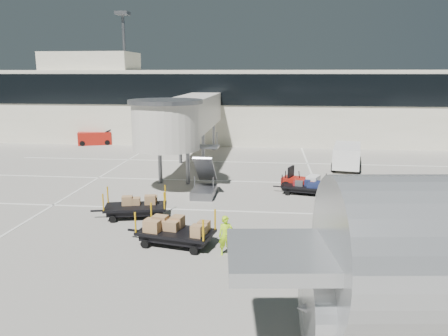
{
  "coord_description": "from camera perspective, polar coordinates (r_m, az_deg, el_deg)",
  "views": [
    {
      "loc": [
        2.77,
        -21.62,
        7.67
      ],
      "look_at": [
        -0.04,
        4.3,
        2.0
      ],
      "focal_mm": 35.0,
      "sensor_mm": 36.0,
      "label": 1
    }
  ],
  "objects": [
    {
      "name": "suitcase_cart",
      "position": [
        28.7,
        10.32,
        -2.47
      ],
      "size": [
        3.48,
        1.92,
        1.33
      ],
      "rotation": [
        0.0,
        0.0,
        -0.21
      ],
      "color": "black",
      "rests_on": "ground"
    },
    {
      "name": "belt_loader",
      "position": [
        49.98,
        -16.47,
        3.75
      ],
      "size": [
        4.04,
        2.63,
        1.83
      ],
      "rotation": [
        0.0,
        0.0,
        0.36
      ],
      "color": "#9B160E",
      "rests_on": "ground"
    },
    {
      "name": "ground_worker",
      "position": [
        18.91,
        0.23,
        -8.8
      ],
      "size": [
        0.71,
        0.55,
        1.74
      ],
      "primitive_type": "imported",
      "rotation": [
        0.0,
        0.0,
        0.24
      ],
      "color": "#A0DA17",
      "rests_on": "ground"
    },
    {
      "name": "box_cart_near",
      "position": [
        20.08,
        -6.28,
        -8.26
      ],
      "size": [
        4.26,
        2.35,
        1.63
      ],
      "rotation": [
        0.0,
        0.0,
        -0.21
      ],
      "color": "black",
      "rests_on": "ground"
    },
    {
      "name": "ground",
      "position": [
        23.11,
        -1.07,
        -7.12
      ],
      "size": [
        140.0,
        140.0,
        0.0
      ],
      "primitive_type": "plane",
      "color": "#A7A295",
      "rests_on": "ground"
    },
    {
      "name": "box_cart_far",
      "position": [
        24.21,
        -11.21,
        -5.08
      ],
      "size": [
        4.14,
        2.28,
        1.59
      ],
      "rotation": [
        0.0,
        0.0,
        0.21
      ],
      "color": "black",
      "rests_on": "ground"
    },
    {
      "name": "lane_markings",
      "position": [
        32.07,
        -0.15,
        -1.55
      ],
      "size": [
        40.0,
        30.0,
        0.02
      ],
      "color": "white",
      "rests_on": "ground"
    },
    {
      "name": "jet_bridge",
      "position": [
        34.71,
        -5.08,
        6.63
      ],
      "size": [
        5.7,
        20.4,
        6.03
      ],
      "color": "beige",
      "rests_on": "ground"
    },
    {
      "name": "minivan",
      "position": [
        37.32,
        15.77,
        1.74
      ],
      "size": [
        2.97,
        5.33,
        1.91
      ],
      "rotation": [
        0.0,
        0.0,
        -0.19
      ],
      "color": "white",
      "rests_on": "ground"
    },
    {
      "name": "baggage_tug",
      "position": [
        29.56,
        10.05,
        -1.82
      ],
      "size": [
        2.64,
        2.25,
        1.56
      ],
      "rotation": [
        0.0,
        0.0,
        -0.4
      ],
      "color": "#9B160E",
      "rests_on": "ground"
    },
    {
      "name": "terminal",
      "position": [
        51.78,
        2.73,
        8.31
      ],
      "size": [
        64.0,
        12.11,
        15.2
      ],
      "color": "beige",
      "rests_on": "ground"
    }
  ]
}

